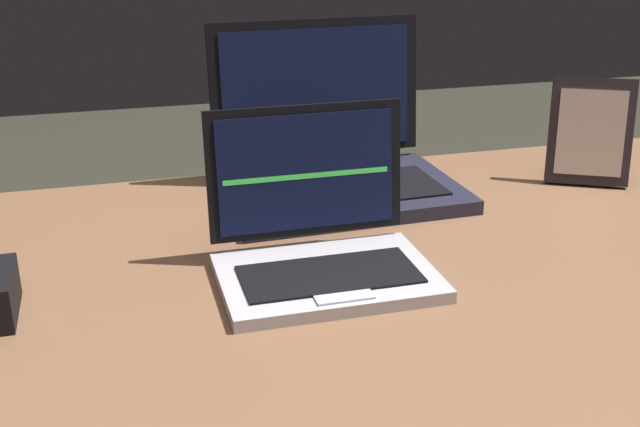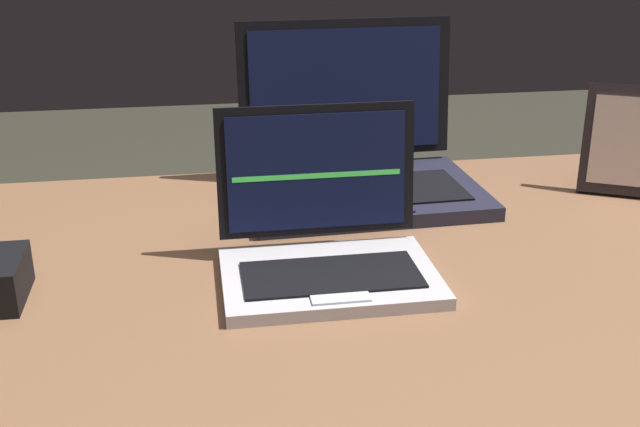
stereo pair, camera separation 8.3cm
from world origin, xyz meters
TOP-DOWN VIEW (x-y plane):
  - desk at (0.00, 0.00)m, footprint 1.32×0.83m
  - laptop_front at (-0.08, 0.03)m, footprint 0.24×0.19m
  - laptop_rear at (0.01, 0.29)m, footprint 0.34×0.27m
  - photo_frame at (0.40, 0.22)m, footprint 0.13×0.10m

SIDE VIEW (x-z plane):
  - desk at x=0.00m, z-range 0.26..1.02m
  - laptop_front at x=-0.08m, z-range 0.71..0.89m
  - laptop_rear at x=0.01m, z-range 0.69..0.93m
  - photo_frame at x=0.40m, z-range 0.76..0.92m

